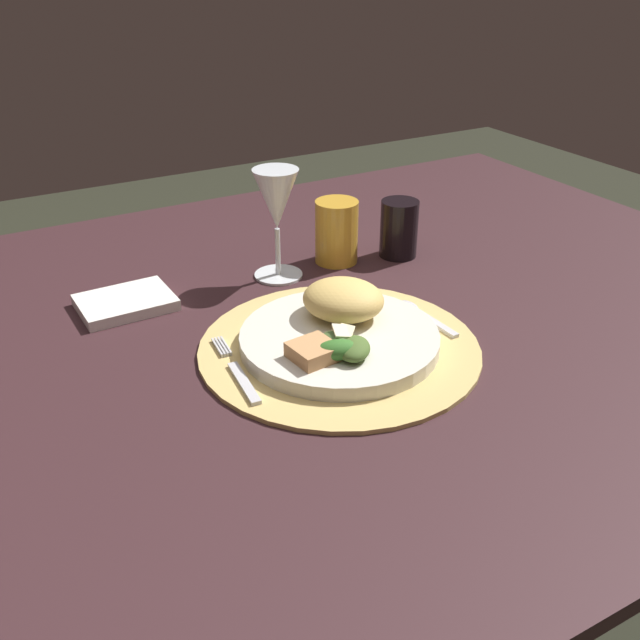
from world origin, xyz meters
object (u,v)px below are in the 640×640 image
Objects in this scene: dinner_plate at (339,339)px; amber_tumbler at (337,232)px; spoon at (418,313)px; fork at (237,372)px; dining_table at (323,397)px; wine_glass at (276,204)px; napkin at (126,303)px; dark_tumbler at (399,229)px.

dinner_plate is 0.28m from amber_tumbler.
spoon is at bearing -90.23° from amber_tumbler.
amber_tumbler is (0.14, 0.25, 0.03)m from dinner_plate.
fork is at bearing -139.18° from amber_tumbler.
dining_table is 9.28× the size of fork.
dinner_plate is 0.26m from wine_glass.
spoon is at bearing -33.80° from napkin.
fork is (-0.14, 0.00, -0.01)m from dinner_plate.
fork is 1.24× the size of napkin.
fork is at bearing -176.37° from spoon.
dining_table is 0.19m from spoon.
wine_glass reaches higher than dinner_plate.
napkin is at bearing 129.09° from dinner_plate.
wine_glass reaches higher than amber_tumbler.
dark_tumbler is at bearing -16.24° from amber_tumbler.
dark_tumbler reaches higher than napkin.
spoon is 1.19× the size of amber_tumbler.
dinner_plate is 1.59× the size of fork.
napkin is at bearing 104.40° from fork.
dinner_plate is at bearing -1.28° from fork.
dinner_plate is 2.72× the size of dark_tumbler.
wine_glass is 1.82× the size of dark_tumbler.
dining_table is 0.29m from wine_glass.
spoon is (0.14, 0.02, -0.01)m from dinner_plate.
fork is 1.33× the size of spoon.
amber_tumbler is (0.28, 0.24, 0.04)m from fork.
napkin is at bearing 177.26° from wine_glass.
dining_table is 14.63× the size of amber_tumbler.
dining_table is 0.27m from amber_tumbler.
napkin reaches higher than spoon.
dinner_plate is (-0.03, -0.09, 0.15)m from dining_table.
amber_tumbler is at bearing 54.25° from dining_table.
spoon is at bearing -117.42° from dark_tumbler.
dinner_plate reaches higher than napkin.
dark_tumbler is (0.10, 0.19, 0.04)m from spoon.
fork is 1.58× the size of amber_tumbler.
dinner_plate is 1.50× the size of wine_glass.
dark_tumbler is (0.21, 0.13, 0.18)m from dining_table.
napkin is at bearing 175.57° from dark_tumbler.
dining_table is 0.32m from napkin.
dining_table is at bearing 26.98° from fork.
dinner_plate is 0.14m from spoon.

